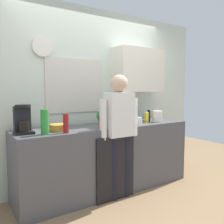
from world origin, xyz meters
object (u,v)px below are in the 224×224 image
at_px(bottle_red_vinegar, 66,123).
at_px(dish_soap, 147,117).
at_px(person_at_sink, 119,126).
at_px(bottle_clear_soda, 45,122).
at_px(coffee_maker, 23,121).
at_px(storage_canister, 157,116).
at_px(cup_blue_mug, 119,119).
at_px(bottle_amber_beer, 19,121).
at_px(potted_plant, 102,117).
at_px(cup_white_mug, 139,120).
at_px(bottle_dark_sauce, 148,116).
at_px(bottle_olive_oil, 122,117).
at_px(bottle_green_wine, 135,112).
at_px(mixing_bowl, 59,127).

distance_m(bottle_red_vinegar, dish_soap, 1.37).
xyz_separation_m(dish_soap, person_at_sink, (-0.67, -0.23, -0.05)).
height_order(bottle_clear_soda, dish_soap, bottle_clear_soda).
height_order(coffee_maker, storage_canister, coffee_maker).
distance_m(bottle_clear_soda, cup_blue_mug, 1.25).
relative_size(dish_soap, person_at_sink, 0.11).
height_order(bottle_amber_beer, potted_plant, same).
relative_size(cup_blue_mug, potted_plant, 0.43).
relative_size(cup_white_mug, storage_canister, 0.56).
bearing_deg(storage_canister, coffee_maker, 176.01).
bearing_deg(potted_plant, bottle_dark_sauce, 5.57).
height_order(bottle_dark_sauce, cup_white_mug, bottle_dark_sauce).
bearing_deg(potted_plant, person_at_sink, -55.03).
bearing_deg(bottle_olive_oil, bottle_green_wine, 29.55).
xyz_separation_m(bottle_olive_oil, dish_soap, (0.52, 0.09, -0.05)).
bearing_deg(dish_soap, cup_white_mug, -166.75).
distance_m(bottle_dark_sauce, dish_soap, 0.10).
distance_m(dish_soap, storage_canister, 0.18).
xyz_separation_m(cup_white_mug, person_at_sink, (-0.49, -0.19, -0.02)).
bearing_deg(person_at_sink, coffee_maker, 159.63).
relative_size(bottle_green_wine, bottle_olive_oil, 1.20).
distance_m(bottle_olive_oil, storage_canister, 0.69).
distance_m(coffee_maker, bottle_dark_sauce, 1.86).
bearing_deg(bottle_dark_sauce, coffee_maker, 179.05).
distance_m(mixing_bowl, dish_soap, 1.38).
bearing_deg(cup_blue_mug, bottle_green_wine, -7.46).
bearing_deg(bottle_olive_oil, dish_soap, 9.31).
height_order(coffee_maker, potted_plant, coffee_maker).
height_order(cup_blue_mug, person_at_sink, person_at_sink).
bearing_deg(bottle_green_wine, bottle_clear_soda, -169.85).
xyz_separation_m(cup_white_mug, dish_soap, (0.18, 0.04, 0.03)).
height_order(cup_white_mug, mixing_bowl, cup_white_mug).
bearing_deg(storage_canister, mixing_bowl, 176.88).
bearing_deg(bottle_olive_oil, bottle_clear_soda, -178.59).
height_order(bottle_green_wine, cup_blue_mug, bottle_green_wine).
height_order(cup_blue_mug, mixing_bowl, cup_blue_mug).
relative_size(mixing_bowl, person_at_sink, 0.14).
bearing_deg(bottle_clear_soda, storage_canister, 1.99).
bearing_deg(bottle_amber_beer, storage_canister, -9.94).
bearing_deg(dish_soap, bottle_dark_sauce, 33.34).
xyz_separation_m(coffee_maker, dish_soap, (1.78, -0.09, -0.07)).
xyz_separation_m(bottle_red_vinegar, bottle_olive_oil, (0.84, 0.06, 0.01)).
distance_m(storage_canister, person_at_sink, 0.86).
xyz_separation_m(bottle_red_vinegar, potted_plant, (0.55, 0.12, 0.02)).
xyz_separation_m(mixing_bowl, dish_soap, (1.38, -0.03, 0.04)).
xyz_separation_m(bottle_dark_sauce, dish_soap, (-0.08, -0.05, -0.01)).
distance_m(bottle_green_wine, bottle_clear_soda, 1.52).
bearing_deg(bottle_red_vinegar, coffee_maker, 151.04).
xyz_separation_m(bottle_olive_oil, cup_blue_mug, (0.14, 0.28, -0.07)).
bearing_deg(storage_canister, person_at_sink, -167.98).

